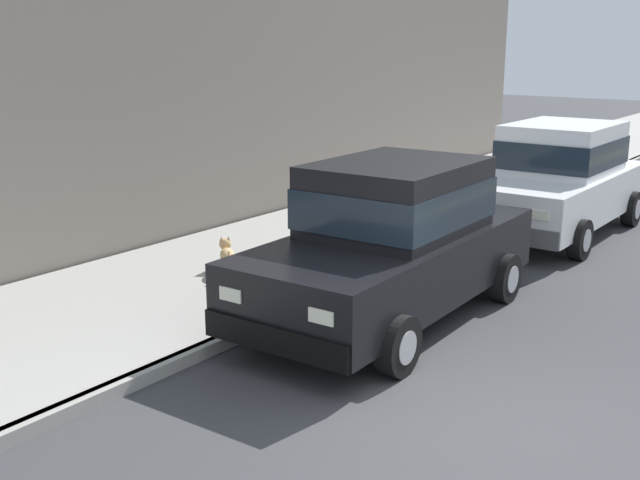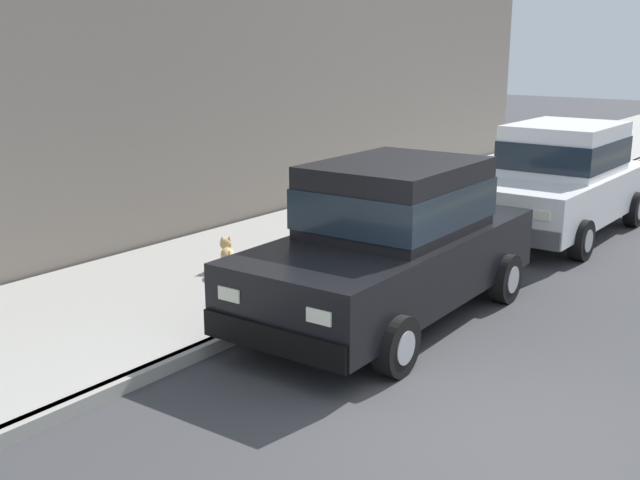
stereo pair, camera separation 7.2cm
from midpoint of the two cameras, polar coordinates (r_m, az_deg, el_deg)
The scene contains 7 objects.
ground_plane at distance 7.09m, azimuth 12.26°, elevation -13.64°, with size 80.00×80.00×0.00m, color #38383A.
curb at distance 8.70m, azimuth -7.38°, elevation -7.43°, with size 0.16×64.00×0.14m, color gray.
sidewalk at distance 9.96m, azimuth -14.92°, elevation -4.92°, with size 3.60×64.00×0.14m, color #99968E.
car_black_sedan at distance 9.30m, azimuth 5.16°, elevation 0.02°, with size 2.12×4.64×1.92m.
car_white_sedan at distance 14.05m, azimuth 17.05°, elevation 4.39°, with size 2.05×4.61×1.92m.
dog_tan at distance 10.81m, azimuth -7.05°, elevation -1.01°, with size 0.60×0.53×0.49m.
building_facade at distance 14.92m, azimuth -3.45°, elevation 10.77°, with size 0.50×20.00×4.66m, color slate.
Camera 1 is at (2.42, -5.79, 3.31)m, focal length 43.50 mm.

